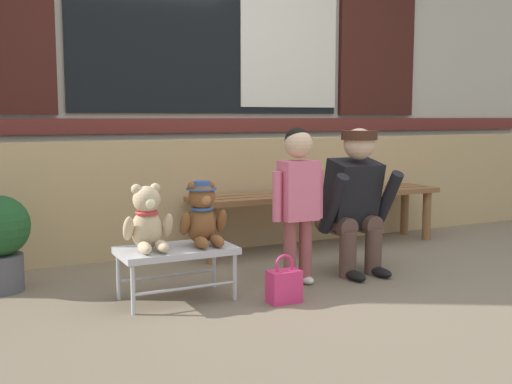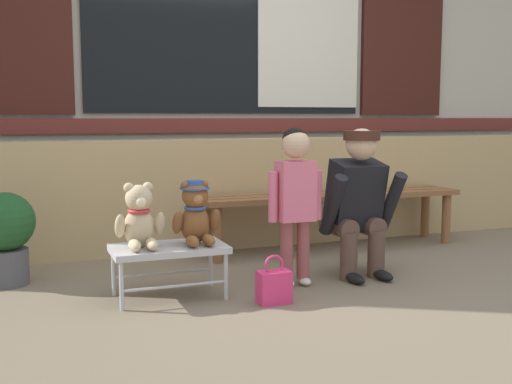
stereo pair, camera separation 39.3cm
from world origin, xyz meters
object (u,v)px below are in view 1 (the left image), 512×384
child_standing (298,188)px  handbag_on_ground (284,285)px  teddy_bear_plain (147,220)px  small_display_bench (176,253)px  adult_crouching (355,200)px  teddy_bear_with_hat (202,215)px  wooden_bench_long (319,200)px

child_standing → handbag_on_ground: bearing=-131.1°
teddy_bear_plain → handbag_on_ground: 0.83m
small_display_bench → handbag_on_ground: size_ratio=2.35×
handbag_on_ground → teddy_bear_plain: bearing=155.1°
teddy_bear_plain → adult_crouching: adult_crouching is taller
adult_crouching → teddy_bear_with_hat: bearing=-176.7°
teddy_bear_with_hat → adult_crouching: (1.09, 0.06, 0.01)m
child_standing → small_display_bench: bearing=179.0°
wooden_bench_long → small_display_bench: bearing=-149.8°
small_display_bench → child_standing: child_standing is taller
adult_crouching → handbag_on_ground: bearing=-152.9°
wooden_bench_long → teddy_bear_plain: teddy_bear_plain is taller
small_display_bench → teddy_bear_with_hat: teddy_bear_with_hat is taller
wooden_bench_long → child_standing: 1.14m
small_display_bench → adult_crouching: size_ratio=0.67×
child_standing → teddy_bear_with_hat: bearing=178.5°
small_display_bench → adult_crouching: bearing=3.0°
wooden_bench_long → handbag_on_ground: wooden_bench_long is taller
child_standing → adult_crouching: (0.48, 0.08, -0.11)m
teddy_bear_plain → wooden_bench_long: bearing=27.6°
wooden_bench_long → small_display_bench: 1.71m
small_display_bench → child_standing: (0.77, -0.01, 0.33)m
wooden_bench_long → child_standing: child_standing is taller
handbag_on_ground → wooden_bench_long: bearing=50.5°
teddy_bear_with_hat → adult_crouching: adult_crouching is taller
adult_crouching → wooden_bench_long: bearing=74.0°
teddy_bear_plain → adult_crouching: bearing=2.6°
wooden_bench_long → handbag_on_ground: (-0.97, -1.17, -0.28)m
teddy_bear_with_hat → child_standing: bearing=-1.5°
teddy_bear_plain → teddy_bear_with_hat: (0.32, 0.00, 0.01)m
small_display_bench → handbag_on_ground: small_display_bench is taller
wooden_bench_long → child_standing: size_ratio=2.19×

